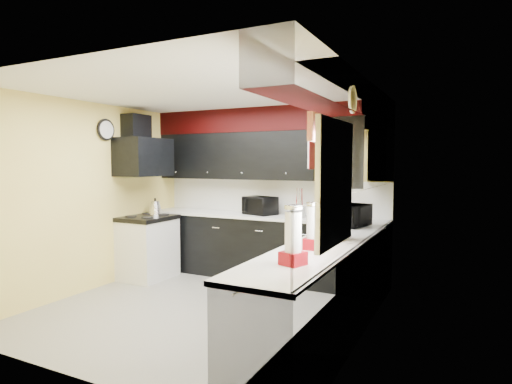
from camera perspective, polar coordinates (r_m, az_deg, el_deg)
ground at (r=5.19m, az=-6.70°, el=-15.23°), size 3.60×3.60×0.00m
wall_back at (r=6.50m, az=1.95°, el=-0.04°), size 3.60×0.06×2.50m
wall_right at (r=4.21m, az=14.09°, el=-2.36°), size 0.06×3.60×2.50m
wall_left at (r=6.10m, az=-21.08°, el=-0.57°), size 0.06×3.60×2.50m
ceiling at (r=4.97m, az=-6.94°, el=13.15°), size 3.60×3.60×0.06m
cab_back at (r=6.34m, az=0.80°, el=-7.45°), size 3.60×0.60×0.90m
cab_right at (r=4.17m, az=8.83°, el=-13.60°), size 0.60×3.00×0.90m
counter_back at (r=6.26m, az=0.80°, el=-3.23°), size 3.62×0.64×0.04m
counter_right at (r=4.05m, az=8.90°, el=-7.25°), size 0.64×3.02×0.04m
splash_back at (r=6.49m, az=1.92°, el=-0.58°), size 3.60×0.02×0.50m
splash_right at (r=4.22m, az=13.94°, el=-3.16°), size 0.02×3.60×0.50m
upper_back at (r=6.55m, az=-2.67°, el=4.80°), size 2.60×0.35×0.70m
upper_right at (r=5.11m, az=14.47°, el=4.91°), size 0.35×1.80×0.70m
soffit_back at (r=6.35m, az=1.29°, el=9.58°), size 3.60×0.36×0.35m
soffit_right at (r=4.10m, az=11.28°, el=12.57°), size 0.36×3.24×0.35m
stove at (r=6.54m, az=-14.20°, el=-7.39°), size 0.60×0.75×0.86m
cooktop at (r=6.46m, az=-14.27°, el=-3.39°), size 0.62×0.77×0.06m
hood at (r=6.44m, az=-14.74°, el=4.51°), size 0.50×0.78×0.55m
hood_duct at (r=6.55m, az=-15.67°, el=8.16°), size 0.24×0.40×0.40m
window at (r=3.32m, az=10.55°, el=1.21°), size 0.03×0.86×0.96m
valance at (r=3.34m, az=9.72°, el=8.10°), size 0.04×0.88×0.20m
pan_top at (r=5.95m, az=8.20°, el=6.77°), size 0.03×0.22×0.40m
pan_mid at (r=5.82m, az=7.77°, el=4.38°), size 0.03×0.28×0.46m
pan_low at (r=6.07m, az=8.56°, el=4.07°), size 0.03×0.24×0.42m
cut_board at (r=5.71m, az=7.47°, el=4.89°), size 0.03×0.26×0.35m
baskets at (r=4.34m, az=10.60°, el=-3.05°), size 0.27×0.27×0.50m
clock at (r=6.25m, az=-19.39°, el=7.83°), size 0.03×0.30×0.30m
deco_plate at (r=3.89m, az=12.76°, el=11.91°), size 0.03×0.24×0.24m
toaster_oven at (r=6.27m, az=0.49°, el=-1.82°), size 0.55×0.51×0.26m
microwave at (r=5.25m, az=12.63°, el=-3.05°), size 0.41×0.53×0.26m
utensil_crock at (r=6.00m, az=5.79°, el=-2.53°), size 0.19×0.19×0.17m
knife_block at (r=5.89m, az=10.65°, el=-2.45°), size 0.15×0.17×0.23m
kettle at (r=6.68m, az=-13.29°, el=-2.03°), size 0.29×0.29×0.20m
dispenser_a at (r=3.80m, az=7.60°, el=-4.71°), size 0.15×0.15×0.39m
dispenser_b at (r=3.21m, az=4.98°, el=-5.87°), size 0.20×0.20×0.44m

